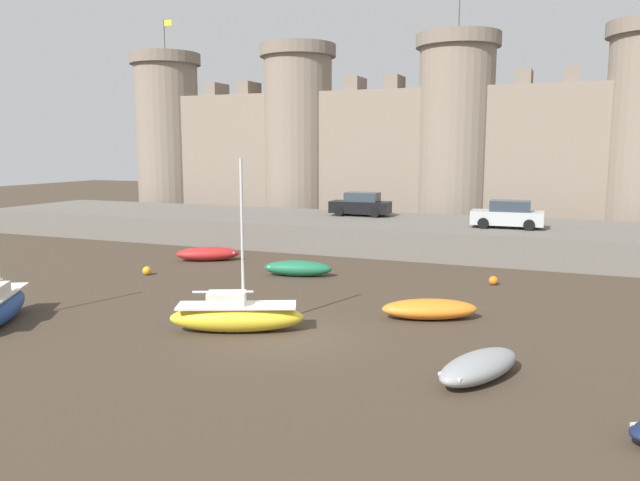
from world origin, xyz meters
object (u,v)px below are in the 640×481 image
rowboat_foreground_left (479,366)px  car_quay_east (361,205)px  mooring_buoy_near_channel (147,271)px  mooring_buoy_near_shore (493,281)px  rowboat_foreground_right (208,253)px  rowboat_near_channel_left (298,268)px  rowboat_midflat_left (429,309)px  car_quay_centre_west (508,215)px  sailboat_foreground_centre (236,315)px

rowboat_foreground_left → car_quay_east: size_ratio=0.87×
mooring_buoy_near_channel → mooring_buoy_near_shore: size_ratio=1.05×
car_quay_east → rowboat_foreground_right: bearing=-117.4°
rowboat_foreground_left → mooring_buoy_near_shore: (-1.09, 12.63, -0.18)m
rowboat_near_channel_left → rowboat_midflat_left: size_ratio=0.93×
car_quay_east → mooring_buoy_near_shore: bearing=-47.3°
rowboat_near_channel_left → rowboat_midflat_left: 9.50m
rowboat_foreground_right → car_quay_centre_west: size_ratio=0.90×
car_quay_centre_west → rowboat_near_channel_left: bearing=-133.2°
car_quay_centre_west → mooring_buoy_near_shore: bearing=-88.4°
mooring_buoy_near_channel → sailboat_foreground_centre: bearing=-37.1°
rowboat_near_channel_left → mooring_buoy_near_channel: 7.68m
rowboat_foreground_left → mooring_buoy_near_channel: rowboat_foreground_left is taller
car_quay_east → car_quay_centre_west: bearing=-16.9°
rowboat_near_channel_left → car_quay_centre_west: car_quay_centre_west is taller
rowboat_foreground_left → rowboat_midflat_left: bearing=114.8°
sailboat_foreground_centre → rowboat_foreground_right: bearing=126.2°
sailboat_foreground_centre → mooring_buoy_near_shore: bearing=56.1°
rowboat_foreground_right → mooring_buoy_near_shore: rowboat_foreground_right is taller
rowboat_foreground_left → rowboat_midflat_left: (-2.63, 5.68, -0.00)m
rowboat_foreground_left → car_quay_centre_west: car_quay_centre_west is taller
car_quay_east → rowboat_foreground_left: bearing=-64.4°
rowboat_midflat_left → sailboat_foreground_centre: 7.27m
rowboat_near_channel_left → mooring_buoy_near_shore: size_ratio=8.46×
rowboat_foreground_left → rowboat_foreground_right: 21.46m
mooring_buoy_near_channel → car_quay_centre_west: (16.36, 12.41, 2.28)m
rowboat_near_channel_left → car_quay_east: size_ratio=0.87×
mooring_buoy_near_shore → car_quay_centre_west: bearing=91.6°
sailboat_foreground_centre → rowboat_near_channel_left: bearing=101.3°
rowboat_foreground_right → mooring_buoy_near_channel: bearing=-97.9°
mooring_buoy_near_channel → car_quay_centre_west: 20.66m
rowboat_foreground_left → car_quay_east: bearing=115.6°
rowboat_near_channel_left → mooring_buoy_near_channel: rowboat_near_channel_left is taller
rowboat_foreground_left → car_quay_centre_west: 20.93m
rowboat_near_channel_left → car_quay_centre_west: 13.53m
rowboat_foreground_left → car_quay_centre_west: (-1.32, 20.78, 2.11)m
mooring_buoy_near_shore → sailboat_foreground_centre: bearing=-123.9°
rowboat_foreground_right → car_quay_east: bearing=62.6°
rowboat_near_channel_left → rowboat_foreground_right: size_ratio=0.96×
rowboat_foreground_left → car_quay_east: 26.53m
rowboat_near_channel_left → sailboat_foreground_centre: sailboat_foreground_centre is taller
car_quay_centre_west → rowboat_foreground_left: bearing=-86.4°
rowboat_near_channel_left → sailboat_foreground_centre: (1.91, -9.54, 0.18)m
rowboat_near_channel_left → sailboat_foreground_centre: bearing=-78.7°
mooring_buoy_near_channel → mooring_buoy_near_shore: bearing=14.4°
mooring_buoy_near_shore → rowboat_foreground_right: bearing=178.5°
rowboat_midflat_left → sailboat_foreground_centre: (-5.94, -4.19, 0.20)m
sailboat_foreground_centre → mooring_buoy_near_shore: size_ratio=14.23×
rowboat_foreground_right → mooring_buoy_near_shore: 15.94m
rowboat_near_channel_left → mooring_buoy_near_shore: rowboat_near_channel_left is taller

